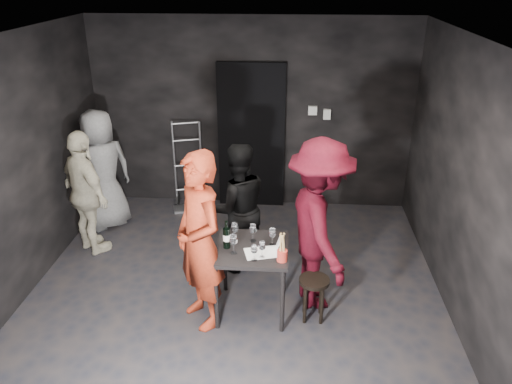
# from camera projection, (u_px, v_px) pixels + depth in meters

# --- Properties ---
(floor) EXTENTS (4.50, 5.00, 0.02)m
(floor) POSITION_uv_depth(u_px,v_px,m) (233.00, 302.00, 5.33)
(floor) COLOR black
(floor) RESTS_ON ground
(ceiling) EXTENTS (4.50, 5.00, 0.02)m
(ceiling) POSITION_uv_depth(u_px,v_px,m) (227.00, 41.00, 4.21)
(ceiling) COLOR silver
(ceiling) RESTS_ON ground
(wall_back) EXTENTS (4.50, 0.04, 2.70)m
(wall_back) POSITION_uv_depth(u_px,v_px,m) (252.00, 115.00, 7.03)
(wall_back) COLOR black
(wall_back) RESTS_ON ground
(wall_left) EXTENTS (0.04, 5.00, 2.70)m
(wall_left) POSITION_uv_depth(u_px,v_px,m) (4.00, 180.00, 4.92)
(wall_left) COLOR black
(wall_left) RESTS_ON ground
(wall_right) EXTENTS (0.04, 5.00, 2.70)m
(wall_right) POSITION_uv_depth(u_px,v_px,m) (471.00, 195.00, 4.62)
(wall_right) COLOR black
(wall_right) RESTS_ON ground
(doorway) EXTENTS (0.95, 0.10, 2.10)m
(doorway) POSITION_uv_depth(u_px,v_px,m) (251.00, 137.00, 7.11)
(doorway) COLOR black
(doorway) RESTS_ON ground
(wallbox_upper) EXTENTS (0.12, 0.06, 0.12)m
(wallbox_upper) POSITION_uv_depth(u_px,v_px,m) (313.00, 110.00, 6.89)
(wallbox_upper) COLOR #B7B7B2
(wallbox_upper) RESTS_ON wall_back
(wallbox_lower) EXTENTS (0.10, 0.06, 0.14)m
(wallbox_lower) POSITION_uv_depth(u_px,v_px,m) (327.00, 114.00, 6.90)
(wallbox_lower) COLOR #B7B7B2
(wallbox_lower) RESTS_ON wall_back
(hand_truck) EXTENTS (0.43, 0.36, 1.30)m
(hand_truck) POSITION_uv_depth(u_px,v_px,m) (189.00, 193.00, 7.33)
(hand_truck) COLOR #B2B2B7
(hand_truck) RESTS_ON floor
(tasting_table) EXTENTS (0.72, 0.72, 0.75)m
(tasting_table) POSITION_uv_depth(u_px,v_px,m) (252.00, 256.00, 4.96)
(tasting_table) COLOR black
(tasting_table) RESTS_ON floor
(stool) EXTENTS (0.30, 0.30, 0.47)m
(stool) POSITION_uv_depth(u_px,v_px,m) (314.00, 288.00, 4.96)
(stool) COLOR black
(stool) RESTS_ON floor
(server_red) EXTENTS (0.90, 0.94, 2.17)m
(server_red) POSITION_uv_depth(u_px,v_px,m) (199.00, 225.00, 4.64)
(server_red) COLOR #A42F17
(server_red) RESTS_ON floor
(woman_black) EXTENTS (0.87, 0.66, 1.59)m
(woman_black) POSITION_uv_depth(u_px,v_px,m) (237.00, 206.00, 5.66)
(woman_black) COLOR black
(woman_black) RESTS_ON floor
(man_maroon) EXTENTS (1.01, 1.54, 2.19)m
(man_maroon) POSITION_uv_depth(u_px,v_px,m) (320.00, 209.00, 4.92)
(man_maroon) COLOR #3C0610
(man_maroon) RESTS_ON floor
(bystander_cream) EXTENTS (1.03, 0.97, 1.63)m
(bystander_cream) POSITION_uv_depth(u_px,v_px,m) (86.00, 191.00, 5.97)
(bystander_cream) COLOR beige
(bystander_cream) RESTS_ON floor
(bystander_grey) EXTENTS (0.96, 0.94, 1.77)m
(bystander_grey) POSITION_uv_depth(u_px,v_px,m) (101.00, 165.00, 6.55)
(bystander_grey) COLOR slate
(bystander_grey) RESTS_ON floor
(tasting_mat) EXTENTS (0.38, 0.30, 0.00)m
(tasting_mat) POSITION_uv_depth(u_px,v_px,m) (262.00, 253.00, 4.82)
(tasting_mat) COLOR white
(tasting_mat) RESTS_ON tasting_table
(wine_glass_a) EXTENTS (0.09, 0.09, 0.22)m
(wine_glass_a) POSITION_uv_depth(u_px,v_px,m) (233.00, 243.00, 4.78)
(wine_glass_a) COLOR white
(wine_glass_a) RESTS_ON tasting_table
(wine_glass_b) EXTENTS (0.11, 0.11, 0.22)m
(wine_glass_b) POSITION_uv_depth(u_px,v_px,m) (235.00, 231.00, 5.00)
(wine_glass_b) COLOR white
(wine_glass_b) RESTS_ON tasting_table
(wine_glass_c) EXTENTS (0.10, 0.10, 0.21)m
(wine_glass_c) POSITION_uv_depth(u_px,v_px,m) (253.00, 232.00, 4.99)
(wine_glass_c) COLOR white
(wine_glass_c) RESTS_ON tasting_table
(wine_glass_d) EXTENTS (0.07, 0.07, 0.18)m
(wine_glass_d) POSITION_uv_depth(u_px,v_px,m) (254.00, 252.00, 4.67)
(wine_glass_d) COLOR white
(wine_glass_d) RESTS_ON tasting_table
(wine_glass_e) EXTENTS (0.08, 0.08, 0.19)m
(wine_glass_e) POSITION_uv_depth(u_px,v_px,m) (262.00, 249.00, 4.71)
(wine_glass_e) COLOR white
(wine_glass_e) RESTS_ON tasting_table
(wine_glass_f) EXTENTS (0.08, 0.08, 0.20)m
(wine_glass_f) POSITION_uv_depth(u_px,v_px,m) (272.00, 236.00, 4.91)
(wine_glass_f) COLOR white
(wine_glass_f) RESTS_ON tasting_table
(wine_bottle) EXTENTS (0.07, 0.07, 0.30)m
(wine_bottle) POSITION_uv_depth(u_px,v_px,m) (227.00, 237.00, 4.87)
(wine_bottle) COLOR black
(wine_bottle) RESTS_ON tasting_table
(breadstick_cup) EXTENTS (0.10, 0.10, 0.31)m
(breadstick_cup) POSITION_uv_depth(u_px,v_px,m) (282.00, 248.00, 4.64)
(breadstick_cup) COLOR red
(breadstick_cup) RESTS_ON tasting_table
(reserved_card) EXTENTS (0.09, 0.15, 0.11)m
(reserved_card) POSITION_uv_depth(u_px,v_px,m) (278.00, 244.00, 4.87)
(reserved_card) COLOR white
(reserved_card) RESTS_ON tasting_table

